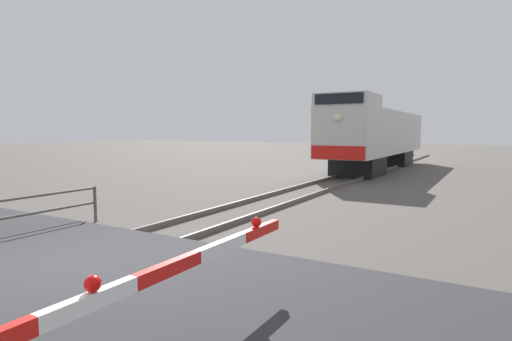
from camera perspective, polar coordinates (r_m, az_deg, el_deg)
The scene contains 6 objects.
ground_plane at distance 7.85m, azimuth -27.94°, elevation -12.93°, with size 160.00×160.00×0.00m, color #514C47.
rail_track_left at distance 8.43m, azimuth -30.59°, elevation -11.28°, with size 0.08×80.00×0.15m, color #59544C.
rail_track_right at distance 7.25m, azimuth -24.88°, elevation -13.68°, with size 0.08×80.00×0.15m, color #59544C.
road_surface at distance 7.83m, azimuth -27.96°, elevation -12.36°, with size 36.00×5.31×0.16m, color #2D2D30.
locomotive at distance 26.83m, azimuth 16.46°, elevation 4.71°, with size 2.73×15.58×4.22m.
guard_railing at distance 10.90m, azimuth -27.19°, elevation -4.49°, with size 0.08×2.88×0.95m.
Camera 1 is at (6.40, -3.87, 2.38)m, focal length 28.90 mm.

